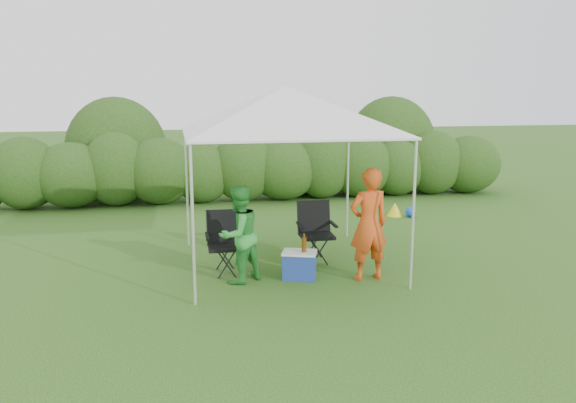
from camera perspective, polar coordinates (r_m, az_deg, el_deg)
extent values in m
plane|color=#37631F|center=(8.66, 0.39, -7.34)|extent=(70.00, 70.00, 0.00)
ellipsoid|color=#2C4F18|center=(14.60, -25.20, 2.62)|extent=(1.65, 1.40, 1.73)
cylinder|color=#382616|center=(14.70, -24.97, -0.13)|extent=(0.12, 0.12, 0.30)
ellipsoid|color=#2C4F18|center=(14.39, -21.17, 2.52)|extent=(1.80, 1.53, 1.57)
cylinder|color=#382616|center=(14.49, -20.99, 0.02)|extent=(0.12, 0.12, 0.30)
ellipsoid|color=#2C4F18|center=(14.24, -17.09, 3.15)|extent=(1.58, 1.34, 1.80)
cylinder|color=#382616|center=(14.35, -16.92, 0.18)|extent=(0.12, 0.12, 0.30)
ellipsoid|color=#2C4F18|center=(14.18, -12.90, 3.02)|extent=(1.72, 1.47, 1.65)
cylinder|color=#382616|center=(14.29, -12.79, 0.34)|extent=(0.12, 0.12, 0.30)
ellipsoid|color=#2C4F18|center=(14.20, -8.71, 2.88)|extent=(1.50, 1.28, 1.50)
cylinder|color=#382616|center=(14.30, -8.64, 0.50)|extent=(0.12, 0.12, 0.30)
ellipsoid|color=#2C4F18|center=(14.27, -4.56, 3.46)|extent=(1.65, 1.40, 1.73)
cylinder|color=#382616|center=(14.38, -4.51, 0.65)|extent=(0.12, 0.12, 0.30)
ellipsoid|color=#2C4F18|center=(14.44, -0.46, 3.29)|extent=(1.80, 1.53, 1.57)
cylinder|color=#382616|center=(14.54, -0.46, 0.80)|extent=(0.12, 0.12, 0.30)
ellipsoid|color=#2C4F18|center=(14.66, 3.52, 3.82)|extent=(1.58, 1.34, 1.80)
cylinder|color=#382616|center=(14.77, 3.49, 0.94)|extent=(0.12, 0.12, 0.30)
ellipsoid|color=#2C4F18|center=(14.97, 7.36, 3.61)|extent=(1.72, 1.47, 1.65)
cylinder|color=#382616|center=(15.07, 7.30, 1.07)|extent=(0.12, 0.12, 0.30)
ellipsoid|color=#2C4F18|center=(15.34, 11.03, 3.40)|extent=(1.50, 1.28, 1.50)
cylinder|color=#382616|center=(15.43, 10.94, 1.19)|extent=(0.12, 0.12, 0.30)
ellipsoid|color=#2C4F18|center=(15.75, 14.54, 3.85)|extent=(1.65, 1.40, 1.73)
cylinder|color=#382616|center=(15.85, 14.41, 1.30)|extent=(0.12, 0.12, 0.30)
ellipsoid|color=#2C4F18|center=(16.24, 17.82, 3.62)|extent=(1.80, 1.53, 1.57)
cylinder|color=#382616|center=(16.32, 17.69, 1.40)|extent=(0.12, 0.12, 0.30)
cylinder|color=silver|center=(7.25, -9.64, -2.53)|extent=(0.04, 0.04, 2.10)
cylinder|color=silver|center=(7.92, 12.61, -1.49)|extent=(0.04, 0.04, 2.10)
cylinder|color=silver|center=(10.19, -10.22, 1.36)|extent=(0.04, 0.04, 2.10)
cylinder|color=silver|center=(10.68, 6.09, 1.91)|extent=(0.04, 0.04, 2.10)
cube|color=white|center=(8.74, -0.27, 6.99)|extent=(3.10, 3.10, 0.03)
pyramid|color=white|center=(8.72, -0.27, 9.38)|extent=(3.10, 3.10, 0.70)
cube|color=black|center=(9.18, 2.92, -3.49)|extent=(0.55, 0.51, 0.05)
cube|color=black|center=(9.32, 2.63, -1.43)|extent=(0.54, 0.16, 0.51)
cube|color=black|center=(9.08, 1.22, -2.44)|extent=(0.06, 0.45, 0.03)
cube|color=black|center=(9.20, 4.62, -2.29)|extent=(0.06, 0.45, 0.03)
cylinder|color=black|center=(8.97, 1.81, -5.25)|extent=(0.02, 0.02, 0.43)
cylinder|color=black|center=(9.07, 4.63, -5.10)|extent=(0.02, 0.02, 0.43)
cylinder|color=black|center=(9.40, 1.26, -4.49)|extent=(0.02, 0.02, 0.43)
cylinder|color=black|center=(9.50, 3.94, -4.35)|extent=(0.02, 0.02, 0.43)
cube|color=black|center=(8.61, -6.37, -4.60)|extent=(0.53, 0.49, 0.05)
cube|color=black|center=(8.75, -6.51, -2.44)|extent=(0.52, 0.15, 0.50)
cube|color=black|center=(8.55, -8.21, -3.50)|extent=(0.06, 0.44, 0.03)
cube|color=black|center=(8.58, -4.59, -3.36)|extent=(0.06, 0.44, 0.03)
cylinder|color=black|center=(8.44, -7.74, -6.43)|extent=(0.02, 0.02, 0.42)
cylinder|color=black|center=(8.47, -4.73, -6.31)|extent=(0.02, 0.02, 0.42)
cylinder|color=black|center=(8.87, -7.87, -5.58)|extent=(0.02, 0.02, 0.42)
cylinder|color=black|center=(8.89, -5.01, -5.47)|extent=(0.02, 0.02, 0.42)
imported|color=#DC4B19|center=(8.28, 8.19, -2.31)|extent=(0.65, 0.47, 1.67)
imported|color=green|center=(8.14, -5.02, -3.37)|extent=(0.88, 0.84, 1.42)
cube|color=#213D9A|center=(8.40, 1.17, -6.56)|extent=(0.56, 0.48, 0.38)
cube|color=silver|center=(8.34, 1.17, -5.20)|extent=(0.59, 0.51, 0.03)
cylinder|color=#592D0C|center=(8.27, 1.64, -4.22)|extent=(0.07, 0.07, 0.28)
cone|color=yellow|center=(12.82, 10.78, -0.79)|extent=(0.36, 0.36, 0.30)
sphere|color=blue|center=(12.76, 12.35, -1.04)|extent=(0.24, 0.24, 0.24)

